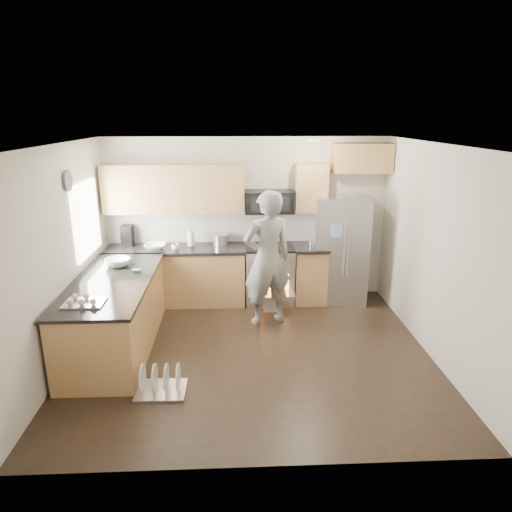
{
  "coord_description": "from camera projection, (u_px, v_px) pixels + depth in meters",
  "views": [
    {
      "loc": [
        -0.19,
        -5.22,
        2.92
      ],
      "look_at": [
        0.08,
        0.5,
        1.14
      ],
      "focal_mm": 32.0,
      "sensor_mm": 36.0,
      "label": 1
    }
  ],
  "objects": [
    {
      "name": "ground",
      "position": [
        252.0,
        352.0,
        5.86
      ],
      "size": [
        4.5,
        4.5,
        0.0
      ],
      "primitive_type": "plane",
      "color": "black",
      "rests_on": "ground"
    },
    {
      "name": "back_cabinet_run",
      "position": [
        210.0,
        244.0,
        7.21
      ],
      "size": [
        4.45,
        0.64,
        2.5
      ],
      "color": "#A47441",
      "rests_on": "ground"
    },
    {
      "name": "person",
      "position": [
        267.0,
        259.0,
        6.42
      ],
      "size": [
        0.83,
        0.68,
        1.95
      ],
      "primitive_type": "imported",
      "rotation": [
        0.0,
        0.0,
        3.48
      ],
      "color": "gray",
      "rests_on": "ground"
    },
    {
      "name": "room_shell",
      "position": [
        248.0,
        225.0,
        5.37
      ],
      "size": [
        4.54,
        4.04,
        2.62
      ],
      "color": "beige",
      "rests_on": "ground"
    },
    {
      "name": "refrigerator",
      "position": [
        341.0,
        250.0,
        7.29
      ],
      "size": [
        0.93,
        0.77,
        1.71
      ],
      "rotation": [
        0.0,
        0.0,
        -0.16
      ],
      "color": "#B7B7BC",
      "rests_on": "ground"
    },
    {
      "name": "dish_rack",
      "position": [
        161.0,
        385.0,
        4.99
      ],
      "size": [
        0.55,
        0.44,
        0.33
      ],
      "rotation": [
        0.0,
        0.0,
        -0.02
      ],
      "color": "#B7B7BC",
      "rests_on": "ground"
    },
    {
      "name": "peninsula",
      "position": [
        115.0,
        314.0,
        5.88
      ],
      "size": [
        0.96,
        2.36,
        1.03
      ],
      "color": "#A47441",
      "rests_on": "ground"
    },
    {
      "name": "stove_range",
      "position": [
        269.0,
        261.0,
        7.29
      ],
      "size": [
        0.76,
        0.97,
        1.79
      ],
      "color": "#B7B7BC",
      "rests_on": "ground"
    }
  ]
}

